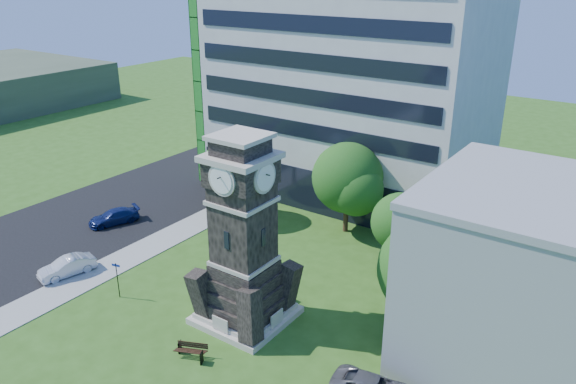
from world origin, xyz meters
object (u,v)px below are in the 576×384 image
Objects in this scene: clock_tower at (244,245)px; car_street_north at (114,217)px; street_sign at (117,276)px; park_bench at (191,350)px; car_street_mid at (67,267)px.

car_street_north is (-18.43, 4.48, -4.65)m from clock_tower.
street_sign is (9.82, -7.53, 1.01)m from car_street_north.
clock_tower is at bearing 64.32° from park_bench.
clock_tower is 15.17m from car_street_mid.
clock_tower is 19.52m from car_street_north.
car_street_mid is (-14.08, -3.26, -4.62)m from clock_tower.
car_street_mid is 1.54× the size of street_sign.
clock_tower is 4.68× the size of street_sign.
clock_tower is 3.04× the size of car_street_mid.
clock_tower is at bearing 8.86° from car_street_north.
car_street_mid reaches higher than car_street_north.
car_street_north is at bearing 128.43° from street_sign.
car_street_north is at bearing 133.55° from car_street_mid.
car_street_mid is 8.87m from car_street_north.
car_street_north is 2.37× the size of park_bench.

